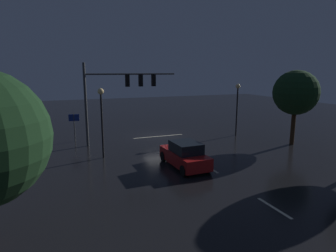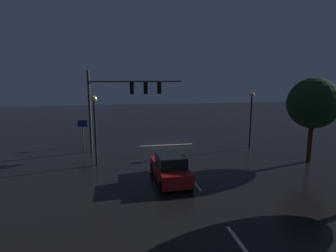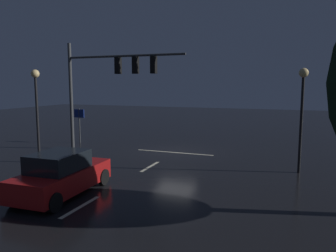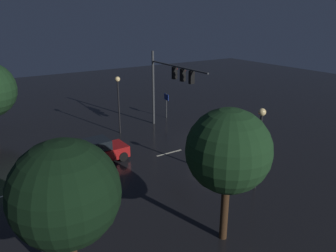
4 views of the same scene
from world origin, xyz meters
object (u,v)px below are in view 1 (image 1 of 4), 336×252
street_lamp_right_kerb (101,110)px  tree_left_far (296,93)px  traffic_signal_assembly (120,88)px  route_sign (74,122)px  street_lamp_left_kerb (237,100)px  car_approaching (185,155)px

street_lamp_right_kerb → tree_left_far: bearing=172.7°
traffic_signal_assembly → route_sign: (3.72, -2.01, -2.95)m
street_lamp_left_kerb → street_lamp_right_kerb: street_lamp_right_kerb is taller
route_sign → traffic_signal_assembly: bearing=151.7°
car_approaching → street_lamp_left_kerb: size_ratio=0.88×
traffic_signal_assembly → tree_left_far: size_ratio=1.26×
car_approaching → tree_left_far: 11.78m
route_sign → tree_left_far: size_ratio=0.40×
street_lamp_right_kerb → car_approaching: bearing=139.7°
traffic_signal_assembly → car_approaching: traffic_signal_assembly is taller
route_sign → tree_left_far: bearing=155.4°
car_approaching → street_lamp_left_kerb: (-8.63, -6.68, 2.71)m
traffic_signal_assembly → street_lamp_right_kerb: bearing=60.9°
street_lamp_right_kerb → route_sign: (1.57, -5.88, -1.71)m
car_approaching → route_sign: (6.23, -9.83, 1.02)m
street_lamp_left_kerb → street_lamp_right_kerb: 13.57m
street_lamp_right_kerb → tree_left_far: tree_left_far is taller
car_approaching → street_lamp_left_kerb: bearing=-142.2°
traffic_signal_assembly → tree_left_far: 14.77m
street_lamp_right_kerb → tree_left_far: (-15.70, 2.02, 0.89)m
traffic_signal_assembly → route_sign: size_ratio=3.16×
car_approaching → tree_left_far: size_ratio=0.70×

